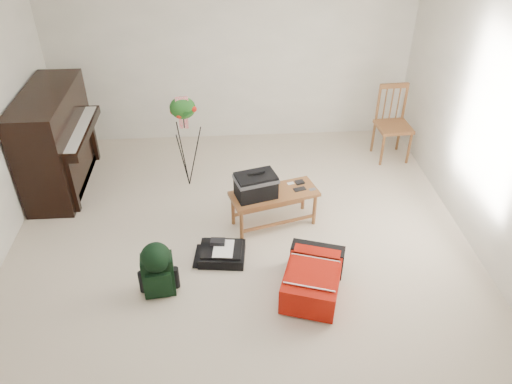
{
  "coord_description": "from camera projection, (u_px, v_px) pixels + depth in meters",
  "views": [
    {
      "loc": [
        -0.12,
        -3.91,
        3.59
      ],
      "look_at": [
        0.17,
        0.35,
        0.61
      ],
      "focal_mm": 35.0,
      "sensor_mm": 36.0,
      "label": 1
    }
  ],
  "objects": [
    {
      "name": "bench",
      "position": [
        261.0,
        186.0,
        5.45
      ],
      "size": [
        1.03,
        0.63,
        0.74
      ],
      "rotation": [
        0.0,
        0.0,
        0.27
      ],
      "color": "brown",
      "rests_on": "floor"
    },
    {
      "name": "piano",
      "position": [
        57.0,
        143.0,
        6.1
      ],
      "size": [
        0.71,
        1.5,
        1.25
      ],
      "color": "black",
      "rests_on": "floor"
    },
    {
      "name": "ceiling",
      "position": [
        237.0,
        18.0,
        3.83
      ],
      "size": [
        5.0,
        5.5,
        0.01
      ],
      "primitive_type": "cube",
      "color": "white",
      "rests_on": "wall_back"
    },
    {
      "name": "red_suitcase",
      "position": [
        312.0,
        275.0,
        4.82
      ],
      "size": [
        0.72,
        0.89,
        0.32
      ],
      "rotation": [
        0.0,
        0.0,
        -0.32
      ],
      "color": "#BC1608",
      "rests_on": "floor"
    },
    {
      "name": "wall_back",
      "position": [
        231.0,
        54.0,
        6.79
      ],
      "size": [
        5.0,
        0.04,
        2.5
      ],
      "primitive_type": "cube",
      "color": "beige",
      "rests_on": "floor"
    },
    {
      "name": "wall_right",
      "position": [
        505.0,
        148.0,
        4.68
      ],
      "size": [
        0.04,
        5.5,
        2.5
      ],
      "primitive_type": "cube",
      "color": "beige",
      "rests_on": "floor"
    },
    {
      "name": "black_duffel",
      "position": [
        222.0,
        253.0,
        5.23
      ],
      "size": [
        0.51,
        0.43,
        0.2
      ],
      "rotation": [
        0.0,
        0.0,
        -0.11
      ],
      "color": "black",
      "rests_on": "floor"
    },
    {
      "name": "floor",
      "position": [
        242.0,
        259.0,
        5.25
      ],
      "size": [
        5.0,
        5.5,
        0.01
      ],
      "primitive_type": "cube",
      "color": "beige",
      "rests_on": "ground"
    },
    {
      "name": "flower_stand",
      "position": [
        186.0,
        143.0,
        6.08
      ],
      "size": [
        0.41,
        0.41,
        1.24
      ],
      "rotation": [
        0.0,
        0.0,
        0.05
      ],
      "color": "black",
      "rests_on": "floor"
    },
    {
      "name": "dining_chair",
      "position": [
        393.0,
        124.0,
        6.74
      ],
      "size": [
        0.46,
        0.46,
        1.01
      ],
      "rotation": [
        0.0,
        0.0,
        0.06
      ],
      "color": "brown",
      "rests_on": "floor"
    },
    {
      "name": "green_backpack",
      "position": [
        157.0,
        267.0,
        4.69
      ],
      "size": [
        0.32,
        0.29,
        0.59
      ],
      "rotation": [
        0.0,
        0.0,
        0.11
      ],
      "color": "black",
      "rests_on": "floor"
    }
  ]
}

